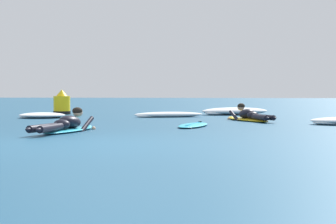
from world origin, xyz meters
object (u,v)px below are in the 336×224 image
Objects in this scene: surfer_near at (66,125)px; channel_marker_buoy at (62,105)px; surfer_far at (249,116)px; drifting_surfboard at (193,125)px.

channel_marker_buoy reaches higher than surfer_near.
surfer_far reaches higher than drifting_surfboard.
drifting_surfboard is at bearing -48.33° from channel_marker_buoy.
surfer_far is 2.95m from drifting_surfboard.
surfer_near is at bearing -69.54° from channel_marker_buoy.
drifting_surfboard is (-1.32, -2.64, -0.10)m from surfer_far.
channel_marker_buoy is at bearing 131.67° from drifting_surfboard.
surfer_far is 1.28× the size of drifting_surfboard.
channel_marker_buoy is at bearing 110.46° from surfer_near.
channel_marker_buoy is (-6.80, 3.52, 0.22)m from surfer_far.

